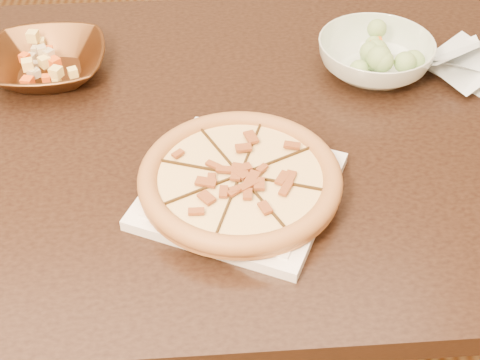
{
  "coord_description": "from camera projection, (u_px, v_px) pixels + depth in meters",
  "views": [
    {
      "loc": [
        0.2,
        -0.94,
        1.46
      ],
      "look_at": [
        0.24,
        -0.2,
        0.78
      ],
      "focal_mm": 50.0,
      "sensor_mm": 36.0,
      "label": 1
    }
  ],
  "objects": [
    {
      "name": "bronze_bowl",
      "position": [
        47.0,
        64.0,
        1.25
      ],
      "size": [
        0.23,
        0.23,
        0.05
      ],
      "primitive_type": "imported",
      "rotation": [
        0.0,
        0.0,
        0.05
      ],
      "color": "brown",
      "rests_on": "dining_table"
    },
    {
      "name": "dining_table",
      "position": [
        184.0,
        169.0,
        1.22
      ],
      "size": [
        1.45,
        0.96,
        0.75
      ],
      "color": "black",
      "rests_on": "floor"
    },
    {
      "name": "salad",
      "position": [
        378.0,
        33.0,
        1.22
      ],
      "size": [
        0.1,
        0.11,
        0.04
      ],
      "color": "#8FBE5F",
      "rests_on": "salad_bowl"
    },
    {
      "name": "salad_bowl",
      "position": [
        375.0,
        57.0,
        1.25
      ],
      "size": [
        0.24,
        0.24,
        0.07
      ],
      "primitive_type": "imported",
      "rotation": [
        0.0,
        0.0,
        -0.13
      ],
      "color": "silver",
      "rests_on": "dining_table"
    },
    {
      "name": "floor",
      "position": [
        143.0,
        360.0,
        1.68
      ],
      "size": [
        4.0,
        4.0,
        0.02
      ],
      "primitive_type": "cube",
      "color": "brown",
      "rests_on": "ground"
    },
    {
      "name": "cling_film",
      "position": [
        457.0,
        63.0,
        1.26
      ],
      "size": [
        0.2,
        0.19,
        0.05
      ],
      "primitive_type": null,
      "rotation": [
        0.0,
        0.0,
        0.36
      ],
      "color": "silver",
      "rests_on": "dining_table"
    },
    {
      "name": "pizza",
      "position": [
        240.0,
        178.0,
        1.01
      ],
      "size": [
        0.31,
        0.31,
        0.03
      ],
      "color": "#AE7C45",
      "rests_on": "plate"
    },
    {
      "name": "mixed_dish",
      "position": [
        42.0,
        45.0,
        1.22
      ],
      "size": [
        0.11,
        0.11,
        0.03
      ],
      "color": "tan",
      "rests_on": "bronze_bowl"
    },
    {
      "name": "plate",
      "position": [
        240.0,
        189.0,
        1.02
      ],
      "size": [
        0.35,
        0.35,
        0.02
      ],
      "color": "white",
      "rests_on": "dining_table"
    }
  ]
}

